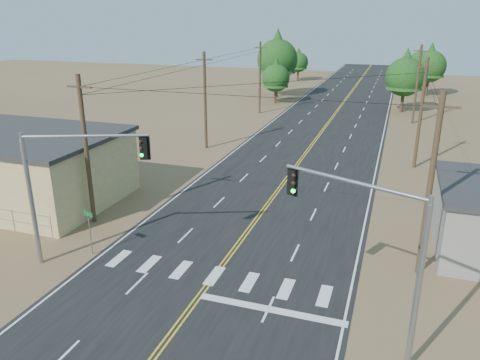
% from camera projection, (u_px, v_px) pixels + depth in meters
% --- Properties ---
extents(road, '(15.00, 200.00, 0.02)m').
position_uv_depth(road, '(299.00, 162.00, 45.10)').
color(road, black).
rests_on(road, ground).
extents(utility_pole_left_near, '(1.80, 0.30, 10.00)m').
position_uv_depth(utility_pole_left_near, '(86.00, 150.00, 30.51)').
color(utility_pole_left_near, '#4C3826').
rests_on(utility_pole_left_near, ground).
extents(utility_pole_left_mid, '(1.80, 0.30, 10.00)m').
position_uv_depth(utility_pole_left_mid, '(205.00, 100.00, 48.37)').
color(utility_pole_left_mid, '#4C3826').
rests_on(utility_pole_left_mid, ground).
extents(utility_pole_left_far, '(1.80, 0.30, 10.00)m').
position_uv_depth(utility_pole_left_far, '(260.00, 77.00, 66.22)').
color(utility_pole_left_far, '#4C3826').
rests_on(utility_pole_left_far, ground).
extents(utility_pole_right_near, '(1.80, 0.30, 10.00)m').
position_uv_depth(utility_pole_right_near, '(430.00, 185.00, 24.14)').
color(utility_pole_right_near, '#4C3826').
rests_on(utility_pole_right_near, ground).
extents(utility_pole_right_mid, '(1.80, 0.30, 10.00)m').
position_uv_depth(utility_pole_right_mid, '(421.00, 113.00, 42.00)').
color(utility_pole_right_mid, '#4C3826').
rests_on(utility_pole_right_mid, ground).
extents(utility_pole_right_far, '(1.80, 0.30, 10.00)m').
position_uv_depth(utility_pole_right_far, '(417.00, 84.00, 59.85)').
color(utility_pole_right_far, '#4C3826').
rests_on(utility_pole_right_far, ground).
extents(signal_mast_left, '(6.32, 2.67, 7.64)m').
position_uv_depth(signal_mast_left, '(64.00, 177.00, 25.22)').
color(signal_mast_left, gray).
rests_on(signal_mast_left, ground).
extents(signal_mast_right, '(5.88, 2.58, 7.44)m').
position_uv_depth(signal_mast_right, '(377.00, 242.00, 18.31)').
color(signal_mast_right, gray).
rests_on(signal_mast_right, ground).
extents(street_sign, '(0.79, 0.25, 2.74)m').
position_uv_depth(street_sign, '(89.00, 226.00, 27.22)').
color(street_sign, gray).
rests_on(street_sign, ground).
extents(tree_left_near, '(4.37, 4.37, 7.29)m').
position_uv_depth(tree_left_near, '(276.00, 75.00, 73.99)').
color(tree_left_near, '#3F2D1E').
rests_on(tree_left_near, ground).
extents(tree_left_mid, '(6.87, 6.87, 11.44)m').
position_uv_depth(tree_left_mid, '(277.00, 55.00, 79.31)').
color(tree_left_mid, '#3F2D1E').
rests_on(tree_left_mid, ground).
extents(tree_left_far, '(4.23, 4.23, 7.04)m').
position_uv_depth(tree_left_far, '(298.00, 60.00, 100.41)').
color(tree_left_far, '#3F2D1E').
rests_on(tree_left_far, ground).
extents(tree_right_near, '(5.51, 5.51, 9.19)m').
position_uv_depth(tree_right_near, '(405.00, 73.00, 66.81)').
color(tree_right_near, '#3F2D1E').
rests_on(tree_right_near, ground).
extents(tree_right_mid, '(5.49, 5.49, 9.15)m').
position_uv_depth(tree_right_mid, '(430.00, 63.00, 80.85)').
color(tree_right_mid, '#3F2D1E').
rests_on(tree_right_mid, ground).
extents(tree_right_far, '(4.33, 4.33, 7.21)m').
position_uv_depth(tree_right_far, '(419.00, 60.00, 100.06)').
color(tree_right_far, '#3F2D1E').
rests_on(tree_right_far, ground).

